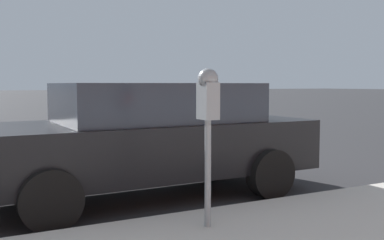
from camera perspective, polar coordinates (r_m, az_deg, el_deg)
The scene contains 3 objects.
ground_plane at distance 6.68m, azimuth -13.64°, elevation -8.31°, with size 220.00×220.00×0.00m, color #2B2B2D.
parking_meter at distance 4.13m, azimuth 2.03°, elevation 1.71°, with size 0.21×0.19×1.48m.
car_black at distance 5.93m, azimuth -5.66°, elevation -2.10°, with size 2.08×4.50×1.49m.
Camera 1 is at (-6.34, 1.51, 1.47)m, focal length 42.00 mm.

